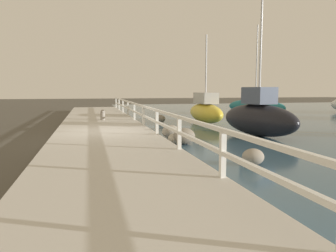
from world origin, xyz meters
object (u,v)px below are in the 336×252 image
object	(u,v)px
sailboat_black	(259,117)
sailboat_teal	(255,106)
mooring_bollard	(103,115)
sailboat_yellow	(205,111)

from	to	relation	value
sailboat_black	sailboat_teal	bearing A→B (deg)	50.20
mooring_bollard	sailboat_yellow	xyz separation A→B (m)	(5.93, 0.45, 0.10)
mooring_bollard	sailboat_teal	xyz separation A→B (m)	(11.79, 5.32, 0.06)
mooring_bollard	sailboat_black	world-z (taller)	sailboat_black
sailboat_black	sailboat_teal	xyz separation A→B (m)	(5.59, 10.54, -0.12)
sailboat_black	sailboat_teal	distance (m)	11.93
mooring_bollard	sailboat_yellow	size ratio (longest dim) A/B	0.11
sailboat_black	sailboat_teal	size ratio (longest dim) A/B	1.09
sailboat_black	sailboat_yellow	bearing A→B (deg)	80.86
sailboat_yellow	mooring_bollard	bearing A→B (deg)	-175.67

